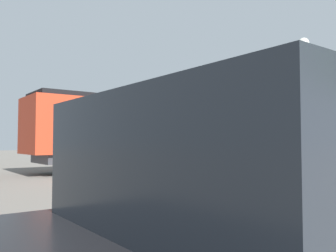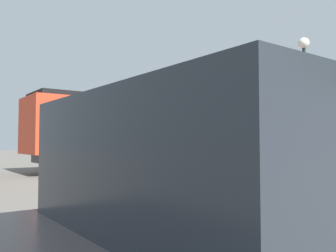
{
  "view_description": "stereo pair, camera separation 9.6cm",
  "coord_description": "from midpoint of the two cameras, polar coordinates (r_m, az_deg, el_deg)",
  "views": [
    {
      "loc": [
        13.94,
        -9.9,
        1.56
      ],
      "look_at": [
        -0.01,
        0.48,
        2.37
      ],
      "focal_mm": 37.4,
      "sensor_mm": 36.0,
      "label": 1
    },
    {
      "loc": [
        13.99,
        -9.82,
        1.56
      ],
      "look_at": [
        -0.01,
        0.48,
        2.37
      ],
      "focal_mm": 37.4,
      "sensor_mm": 36.0,
      "label": 2
    }
  ],
  "objects": [
    {
      "name": "lamp_post",
      "position": [
        18.21,
        21.16,
        7.34
      ],
      "size": [
        0.53,
        0.53,
        6.62
      ],
      "color": "black",
      "rests_on": "ground_plane"
    },
    {
      "name": "platform_fence",
      "position": [
        20.35,
        19.51,
        -4.59
      ],
      "size": [
        0.05,
        11.71,
        1.28
      ],
      "color": "black",
      "rests_on": "ground_plane"
    },
    {
      "name": "locomotive",
      "position": [
        21.13,
        -0.41,
        -0.84
      ],
      "size": [
        3.03,
        15.17,
        3.98
      ],
      "color": "red",
      "rests_on": "ground_plane"
    },
    {
      "name": "parked_car_black",
      "position": [
        2.59,
        22.5,
        -16.88
      ],
      "size": [
        1.97,
        4.7,
        1.79
      ],
      "color": "black",
      "rests_on": "ground_plane"
    },
    {
      "name": "ground_plane",
      "position": [
        17.17,
        -1.45,
        -7.89
      ],
      "size": [
        120.0,
        120.0,
        0.0
      ],
      "primitive_type": "plane",
      "color": "#666059"
    }
  ]
}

